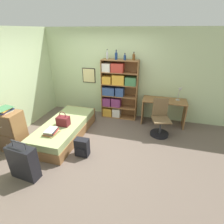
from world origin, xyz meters
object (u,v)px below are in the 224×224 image
object	(u,v)px
suitcase	(24,162)
bottle_blue	(134,57)
desk	(164,107)
backpack	(82,147)
bookcase	(116,90)
desk_chair	(160,124)
bed	(65,129)
bottle_green	(107,55)
bottle_brown	(116,56)
handbag	(63,121)
dresser	(12,131)
magazine_pile_on_dresser	(4,110)
desk_lamp	(180,91)
book_stack_on_bed	(51,132)
bottle_clear	(125,57)

from	to	relation	value
suitcase	bottle_blue	size ratio (longest dim) A/B	3.68
desk	backpack	bearing A→B (deg)	-130.43
bookcase	desk_chair	bearing A→B (deg)	-27.56
bed	suitcase	world-z (taller)	suitcase
bottle_green	bottle_brown	xyz separation A→B (m)	(0.26, -0.02, -0.00)
bookcase	desk	world-z (taller)	bookcase
bookcase	backpack	distance (m)	2.18
handbag	dresser	world-z (taller)	dresser
bottle_green	bookcase	bearing A→B (deg)	1.62
magazine_pile_on_dresser	bookcase	world-z (taller)	bookcase
suitcase	desk_lamp	xyz separation A→B (m)	(2.80, 2.89, 0.69)
book_stack_on_bed	bottle_clear	xyz separation A→B (m)	(1.24, 1.97, 1.38)
desk	bottle_clear	bearing A→B (deg)	177.03
book_stack_on_bed	bottle_green	xyz separation A→B (m)	(0.73, 2.00, 1.42)
bookcase	desk	distance (m)	1.48
bottle_green	book_stack_on_bed	bearing A→B (deg)	-110.02
bed	bottle_brown	size ratio (longest dim) A/B	7.81
magazine_pile_on_dresser	bookcase	xyz separation A→B (m)	(1.89, 2.25, -0.08)
magazine_pile_on_dresser	desk_lamp	size ratio (longest dim) A/B	0.90
bottle_clear	desk	size ratio (longest dim) A/B	0.16
bottle_brown	suitcase	bearing A→B (deg)	-109.20
bookcase	bottle_clear	xyz separation A→B (m)	(0.25, -0.04, 0.95)
desk_chair	backpack	xyz separation A→B (m)	(-1.60, -1.34, -0.11)
suitcase	dresser	bearing A→B (deg)	141.67
bottle_blue	bed	bearing A→B (deg)	-134.57
bottle_clear	desk_lamp	world-z (taller)	bottle_clear
bed	bottle_brown	xyz separation A→B (m)	(0.99, 1.42, 1.67)
book_stack_on_bed	bookcase	size ratio (longest dim) A/B	0.20
desk_lamp	handbag	bearing A→B (deg)	-149.82
book_stack_on_bed	backpack	xyz separation A→B (m)	(0.75, -0.05, -0.25)
desk	backpack	distance (m)	2.59
bed	bottle_blue	xyz separation A→B (m)	(1.46, 1.49, 1.65)
desk	suitcase	bearing A→B (deg)	-130.86
desk_lamp	backpack	world-z (taller)	desk_lamp
desk	bottle_blue	bearing A→B (deg)	171.79
bottle_brown	desk_lamp	bearing A→B (deg)	0.43
bottle_clear	bottle_green	bearing A→B (deg)	176.73
bottle_clear	bed	bearing A→B (deg)	-131.15
magazine_pile_on_dresser	bottle_clear	xyz separation A→B (m)	(2.14, 2.21, 0.86)
book_stack_on_bed	magazine_pile_on_dresser	distance (m)	1.07
dresser	book_stack_on_bed	bearing A→B (deg)	15.42
backpack	suitcase	bearing A→B (deg)	-131.82
suitcase	bookcase	distance (m)	3.13
desk_chair	dresser	bearing A→B (deg)	-154.47
book_stack_on_bed	bottle_green	world-z (taller)	bottle_green
bed	book_stack_on_bed	bearing A→B (deg)	-90.45
bottle_blue	dresser	bearing A→B (deg)	-135.47
handbag	desk_lamp	world-z (taller)	desk_lamp
bookcase	bed	bearing A→B (deg)	-124.31
magazine_pile_on_dresser	desk	distance (m)	3.98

